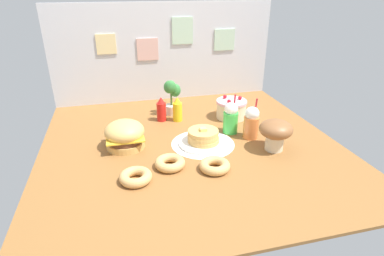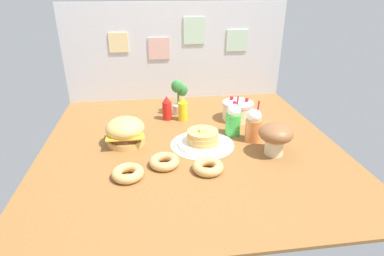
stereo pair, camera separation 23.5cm
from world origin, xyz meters
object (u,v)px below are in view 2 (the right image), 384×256
object	(u,v)px
ketchup_bottle	(167,109)
donut_vanilla	(208,167)
burger	(125,132)
donut_pink_glaze	(128,173)
orange_float_cup	(253,125)
mushroom_stool	(275,136)
mustard_bottle	(183,109)
cream_soda_cup	(233,120)
potted_plant	(179,95)
layer_cake	(238,111)
pancake_stack	(203,139)
donut_chocolate	(164,161)

from	to	relation	value
ketchup_bottle	donut_vanilla	world-z (taller)	ketchup_bottle
burger	donut_pink_glaze	size ratio (longest dim) A/B	1.43
orange_float_cup	mushroom_stool	bearing A→B (deg)	-68.85
mustard_bottle	cream_soda_cup	bearing A→B (deg)	-43.20
burger	donut_pink_glaze	bearing A→B (deg)	-85.87
ketchup_bottle	potted_plant	world-z (taller)	potted_plant
burger	layer_cake	xyz separation A→B (m)	(0.95, 0.33, -0.02)
pancake_stack	potted_plant	bearing A→B (deg)	100.09
cream_soda_cup	burger	bearing A→B (deg)	-176.87
ketchup_bottle	mustard_bottle	xyz separation A→B (m)	(0.14, -0.04, 0.00)
cream_soda_cup	mushroom_stool	xyz separation A→B (m)	(0.21, -0.35, 0.01)
ketchup_bottle	donut_pink_glaze	bearing A→B (deg)	-108.81
donut_pink_glaze	orange_float_cup	bearing A→B (deg)	22.62
orange_float_cup	donut_vanilla	distance (m)	0.57
mushroom_stool	pancake_stack	bearing A→B (deg)	156.36
mustard_bottle	potted_plant	distance (m)	0.18
ketchup_bottle	mushroom_stool	bearing A→B (deg)	-45.80
pancake_stack	layer_cake	size ratio (longest dim) A/B	1.36
burger	donut_pink_glaze	distance (m)	0.47
donut_pink_glaze	donut_chocolate	size ratio (longest dim) A/B	1.00
donut_pink_glaze	layer_cake	bearing A→B (deg)	41.12
pancake_stack	cream_soda_cup	size ratio (longest dim) A/B	1.13
donut_chocolate	pancake_stack	bearing A→B (deg)	40.98
ketchup_bottle	donut_pink_glaze	xyz separation A→B (m)	(-0.30, -0.89, -0.07)
pancake_stack	potted_plant	size ratio (longest dim) A/B	1.11
pancake_stack	donut_vanilla	xyz separation A→B (m)	(-0.03, -0.37, -0.02)
donut_pink_glaze	pancake_stack	bearing A→B (deg)	34.81
ketchup_bottle	potted_plant	xyz separation A→B (m)	(0.12, 0.12, 0.08)
potted_plant	donut_pink_glaze	bearing A→B (deg)	-112.49
burger	layer_cake	size ratio (longest dim) A/B	1.06
ketchup_bottle	donut_vanilla	xyz separation A→B (m)	(0.20, -0.88, -0.07)
ketchup_bottle	orange_float_cup	size ratio (longest dim) A/B	0.67
ketchup_bottle	orange_float_cup	world-z (taller)	orange_float_cup
ketchup_bottle	potted_plant	distance (m)	0.19
burger	mushroom_stool	xyz separation A→B (m)	(1.04, -0.30, 0.04)
ketchup_bottle	donut_chocolate	xyz separation A→B (m)	(-0.07, -0.78, -0.07)
burger	donut_vanilla	distance (m)	0.71
mustard_bottle	donut_pink_glaze	distance (m)	0.96
donut_pink_glaze	donut_vanilla	size ratio (longest dim) A/B	1.00
mustard_bottle	potted_plant	size ratio (longest dim) A/B	0.66
mushroom_stool	donut_vanilla	bearing A→B (deg)	-162.52
burger	ketchup_bottle	distance (m)	0.54
burger	pancake_stack	distance (m)	0.58
burger	donut_vanilla	bearing A→B (deg)	-40.49
donut_pink_glaze	mustard_bottle	bearing A→B (deg)	62.80
mustard_bottle	mushroom_stool	distance (m)	0.90
pancake_stack	orange_float_cup	xyz separation A→B (m)	(0.39, 0.01, 0.08)
donut_chocolate	mushroom_stool	size ratio (longest dim) A/B	0.85
layer_cake	orange_float_cup	distance (m)	0.42
mustard_bottle	orange_float_cup	world-z (taller)	orange_float_cup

